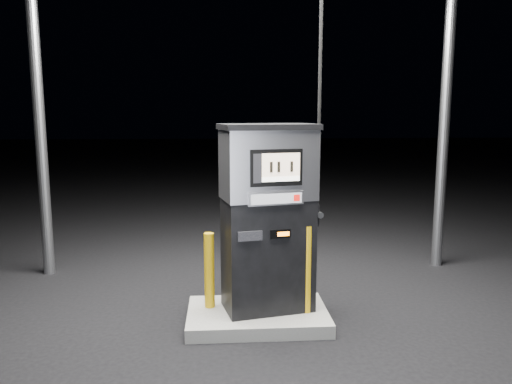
{
  "coord_description": "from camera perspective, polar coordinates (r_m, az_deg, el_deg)",
  "views": [
    {
      "loc": [
        -0.4,
        -5.43,
        2.4
      ],
      "look_at": [
        -0.02,
        0.0,
        1.53
      ],
      "focal_mm": 35.0,
      "sensor_mm": 36.0,
      "label": 1
    }
  ],
  "objects": [
    {
      "name": "pump_island",
      "position": [
        5.92,
        0.17,
        -14.01
      ],
      "size": [
        1.6,
        1.0,
        0.15
      ],
      "primitive_type": "cube",
      "color": "slate",
      "rests_on": "ground"
    },
    {
      "name": "ground",
      "position": [
        5.95,
        0.17,
        -14.67
      ],
      "size": [
        80.0,
        80.0,
        0.0
      ],
      "primitive_type": "plane",
      "color": "black",
      "rests_on": "ground"
    },
    {
      "name": "bollard_right",
      "position": [
        5.72,
        5.8,
        -8.74
      ],
      "size": [
        0.17,
        0.17,
        1.0
      ],
      "primitive_type": "cylinder",
      "rotation": [
        0.0,
        0.0,
        -0.3
      ],
      "color": "gold",
      "rests_on": "pump_island"
    },
    {
      "name": "fuel_dispenser",
      "position": [
        5.64,
        1.4,
        -2.76
      ],
      "size": [
        1.22,
        0.83,
        4.41
      ],
      "rotation": [
        0.0,
        0.0,
        0.21
      ],
      "color": "black",
      "rests_on": "pump_island"
    },
    {
      "name": "bollard_left",
      "position": [
        5.86,
        -5.36,
        -8.91
      ],
      "size": [
        0.15,
        0.15,
        0.88
      ],
      "primitive_type": "cylinder",
      "rotation": [
        0.0,
        0.0,
        -0.38
      ],
      "color": "gold",
      "rests_on": "pump_island"
    }
  ]
}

